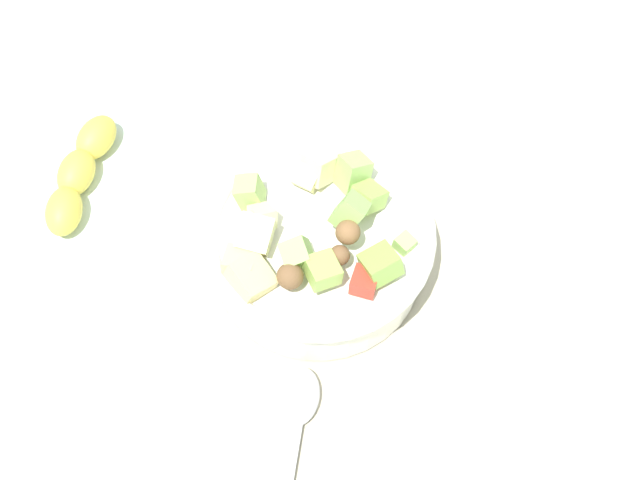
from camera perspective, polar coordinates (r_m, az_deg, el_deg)
name	(u,v)px	position (r m, az deg, el deg)	size (l,w,h in m)	color
ground_plane	(316,283)	(0.88, -0.23, -2.74)	(2.40, 2.40, 0.00)	silver
placemat	(316,282)	(0.88, -0.23, -2.65)	(0.45, 0.37, 0.01)	#BCB299
salad_bowl	(319,245)	(0.85, -0.06, -0.32)	(0.22, 0.22, 0.12)	white
serving_spoon	(288,452)	(0.81, -2.05, -13.31)	(0.24, 0.04, 0.01)	#B7B7BC
banana_whole	(79,173)	(0.96, -15.05, 4.12)	(0.15, 0.06, 0.04)	yellow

